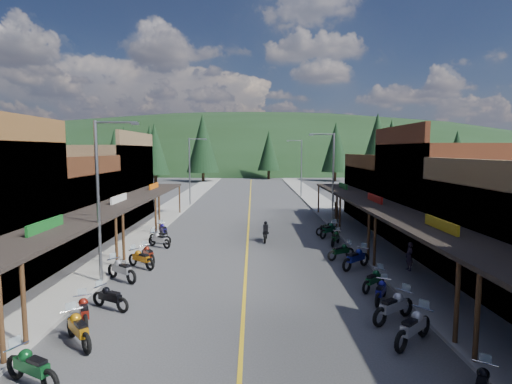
{
  "coord_description": "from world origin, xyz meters",
  "views": [
    {
      "loc": [
        0.39,
        -25.18,
        6.59
      ],
      "look_at": [
        0.66,
        8.98,
        3.0
      ],
      "focal_mm": 28.0,
      "sensor_mm": 36.0,
      "label": 1
    }
  ],
  "objects_px": {
    "streetlight_2": "(331,176)",
    "pine_10": "(155,149)",
    "pine_0": "(67,151)",
    "bike_west_2": "(78,327)",
    "bike_east_6": "(356,257)",
    "shop_west_2": "(45,210)",
    "bike_west_3": "(84,310)",
    "pedestrian_east_a": "(409,256)",
    "bike_west_9": "(160,236)",
    "bike_east_3": "(394,305)",
    "pine_2": "(203,143)",
    "bike_east_9": "(329,229)",
    "bike_west_8": "(159,239)",
    "pedestrian_east_b": "(335,210)",
    "bike_west_7": "(148,253)",
    "streetlight_1": "(191,168)",
    "rider_on_bike": "(266,233)",
    "bike_west_6": "(141,258)",
    "bike_east_10": "(327,228)",
    "bike_east_8": "(335,237)",
    "bike_west_4": "(110,296)",
    "pine_1": "(150,147)",
    "bike_east_2": "(413,326)",
    "shop_east_2": "(449,195)",
    "streetlight_3": "(300,166)",
    "bike_west_1": "(31,365)",
    "shop_west_3": "(98,184)",
    "pine_9": "(387,151)",
    "bike_west_5": "(122,269)",
    "streetlight_0": "(101,194)",
    "pine_8": "(115,154)",
    "pine_11": "(377,146)",
    "pine_5": "(391,144)",
    "bike_east_4": "(381,290)",
    "pine_6": "(457,151)",
    "bike_west_10": "(163,229)",
    "bike_east_7": "(341,251)"
  },
  "relations": [
    {
      "from": "pine_9",
      "to": "bike_west_6",
      "type": "distance_m",
      "value": 57.11
    },
    {
      "from": "bike_west_6",
      "to": "bike_east_10",
      "type": "relative_size",
      "value": 1.05
    },
    {
      "from": "bike_east_4",
      "to": "bike_east_8",
      "type": "distance_m",
      "value": 10.41
    },
    {
      "from": "streetlight_3",
      "to": "bike_west_1",
      "type": "bearing_deg",
      "value": -105.94
    },
    {
      "from": "bike_west_2",
      "to": "bike_west_3",
      "type": "xyz_separation_m",
      "value": [
        -0.48,
        1.6,
        -0.05
      ]
    },
    {
      "from": "pine_10",
      "to": "bike_west_4",
      "type": "distance_m",
      "value": 60.79
    },
    {
      "from": "pine_0",
      "to": "bike_west_2",
      "type": "distance_m",
      "value": 82.05
    },
    {
      "from": "pine_6",
      "to": "bike_west_5",
      "type": "bearing_deg",
      "value": -126.92
    },
    {
      "from": "bike_east_6",
      "to": "rider_on_bike",
      "type": "bearing_deg",
      "value": 174.39
    },
    {
      "from": "bike_west_8",
      "to": "rider_on_bike",
      "type": "distance_m",
      "value": 7.5
    },
    {
      "from": "bike_west_9",
      "to": "pine_8",
      "type": "bearing_deg",
      "value": 52.95
    },
    {
      "from": "bike_west_8",
      "to": "pedestrian_east_b",
      "type": "relative_size",
      "value": 1.23
    },
    {
      "from": "streetlight_0",
      "to": "bike_east_6",
      "type": "bearing_deg",
      "value": 10.55
    },
    {
      "from": "shop_west_3",
      "to": "bike_west_8",
      "type": "height_order",
      "value": "shop_west_3"
    },
    {
      "from": "streetlight_2",
      "to": "pine_10",
      "type": "xyz_separation_m",
      "value": [
        -24.95,
        42.0,
        2.32
      ]
    },
    {
      "from": "pine_1",
      "to": "pine_10",
      "type": "relative_size",
      "value": 1.08
    },
    {
      "from": "bike_west_7",
      "to": "pedestrian_east_a",
      "type": "bearing_deg",
      "value": -42.46
    },
    {
      "from": "bike_east_6",
      "to": "bike_west_8",
      "type": "bearing_deg",
      "value": -153.65
    },
    {
      "from": "pine_6",
      "to": "pine_10",
      "type": "distance_m",
      "value": 65.51
    },
    {
      "from": "streetlight_1",
      "to": "bike_east_9",
      "type": "distance_m",
      "value": 22.22
    },
    {
      "from": "pine_1",
      "to": "bike_east_8",
      "type": "bearing_deg",
      "value": -66.11
    },
    {
      "from": "bike_west_6",
      "to": "pedestrian_east_b",
      "type": "relative_size",
      "value": 1.28
    },
    {
      "from": "bike_west_7",
      "to": "bike_east_3",
      "type": "xyz_separation_m",
      "value": [
        11.59,
        -8.3,
        0.1
      ]
    },
    {
      "from": "streetlight_1",
      "to": "bike_east_3",
      "type": "distance_m",
      "value": 35.07
    },
    {
      "from": "pine_2",
      "to": "bike_east_9",
      "type": "relative_size",
      "value": 6.25
    },
    {
      "from": "pine_11",
      "to": "pedestrian_east_b",
      "type": "bearing_deg",
      "value": -114.3
    },
    {
      "from": "bike_east_7",
      "to": "pedestrian_east_b",
      "type": "bearing_deg",
      "value": 141.72
    },
    {
      "from": "bike_east_6",
      "to": "shop_west_2",
      "type": "bearing_deg",
      "value": -145.82
    },
    {
      "from": "streetlight_2",
      "to": "pine_1",
      "type": "relative_size",
      "value": 0.64
    },
    {
      "from": "pine_2",
      "to": "rider_on_bike",
      "type": "xyz_separation_m",
      "value": [
        11.31,
        -54.78,
        -7.38
      ]
    },
    {
      "from": "bike_west_3",
      "to": "bike_east_8",
      "type": "distance_m",
      "value": 17.49
    },
    {
      "from": "streetlight_1",
      "to": "rider_on_bike",
      "type": "relative_size",
      "value": 3.89
    },
    {
      "from": "pine_9",
      "to": "bike_west_5",
      "type": "distance_m",
      "value": 59.17
    },
    {
      "from": "bike_west_9",
      "to": "rider_on_bike",
      "type": "xyz_separation_m",
      "value": [
        7.49,
        0.63,
        0.06
      ]
    },
    {
      "from": "bike_west_3",
      "to": "bike_east_2",
      "type": "relative_size",
      "value": 0.88
    },
    {
      "from": "shop_west_2",
      "to": "bike_west_10",
      "type": "distance_m",
      "value": 8.17
    },
    {
      "from": "streetlight_2",
      "to": "pine_1",
      "type": "distance_m",
      "value": 69.35
    },
    {
      "from": "bike_west_3",
      "to": "pedestrian_east_a",
      "type": "xyz_separation_m",
      "value": [
        14.78,
        6.27,
        0.34
      ]
    },
    {
      "from": "pine_1",
      "to": "bike_east_4",
      "type": "distance_m",
      "value": 84.23
    },
    {
      "from": "pine_8",
      "to": "bike_west_4",
      "type": "distance_m",
      "value": 52.14
    },
    {
      "from": "bike_west_1",
      "to": "bike_east_8",
      "type": "xyz_separation_m",
      "value": [
        11.92,
        16.57,
        -0.06
      ]
    },
    {
      "from": "bike_west_8",
      "to": "shop_west_2",
      "type": "bearing_deg",
      "value": 123.38
    },
    {
      "from": "pine_5",
      "to": "streetlight_1",
      "type": "bearing_deg",
      "value": -129.32
    },
    {
      "from": "bike_west_5",
      "to": "streetlight_2",
      "type": "bearing_deg",
      "value": -6.28
    },
    {
      "from": "bike_west_3",
      "to": "bike_east_8",
      "type": "xyz_separation_m",
      "value": [
        12.13,
        12.6,
        -0.02
      ]
    },
    {
      "from": "streetlight_2",
      "to": "bike_west_8",
      "type": "relative_size",
      "value": 3.94
    },
    {
      "from": "bike_west_10",
      "to": "bike_east_9",
      "type": "distance_m",
      "value": 12.63
    },
    {
      "from": "bike_west_9",
      "to": "bike_east_3",
      "type": "distance_m",
      "value": 17.7
    },
    {
      "from": "shop_east_2",
      "to": "bike_west_3",
      "type": "xyz_separation_m",
      "value": [
        -19.78,
        -12.32,
        -2.93
      ]
    },
    {
      "from": "pine_0",
      "to": "bike_west_2",
      "type": "bearing_deg",
      "value": -65.08
    }
  ]
}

